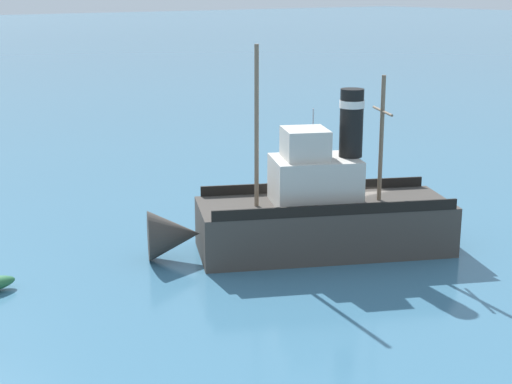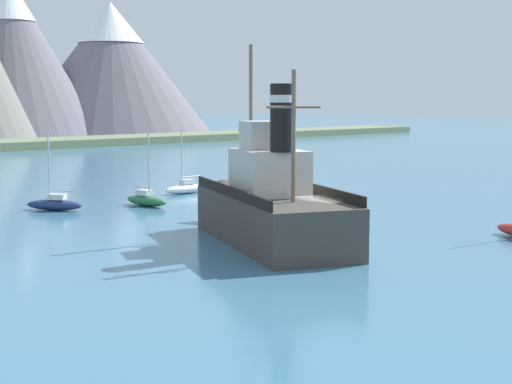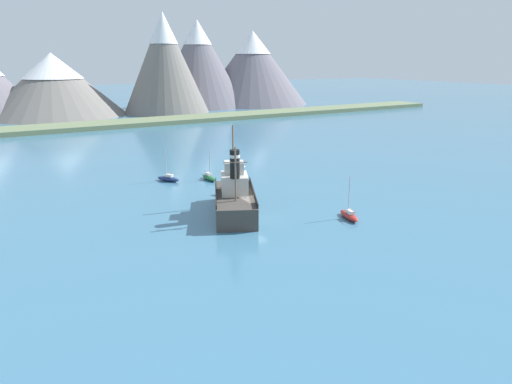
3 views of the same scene
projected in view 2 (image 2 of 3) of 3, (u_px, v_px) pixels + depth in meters
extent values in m
plane|color=teal|center=(328.00, 248.00, 37.37)|extent=(600.00, 600.00, 0.00)
cone|color=slate|center=(10.00, 56.00, 154.97)|extent=(35.64, 35.64, 31.41)
cone|color=slate|center=(111.00, 68.00, 169.88)|extent=(43.31, 43.31, 28.09)
cone|color=white|center=(110.00, 22.00, 168.75)|extent=(14.27, 14.27, 8.81)
cube|color=#423D38|center=(273.00, 220.00, 38.47)|extent=(9.15, 12.72, 2.40)
cone|color=#423D38|center=(229.00, 202.00, 45.22)|extent=(3.16, 3.18, 2.35)
cube|color=beige|center=(269.00, 172.00, 38.67)|extent=(4.43, 4.90, 2.20)
cube|color=beige|center=(266.00, 135.00, 38.93)|extent=(2.85, 2.75, 1.40)
cylinder|color=black|center=(282.00, 118.00, 36.76)|extent=(1.10, 1.10, 3.20)
cylinder|color=silver|center=(282.00, 99.00, 36.66)|extent=(1.16, 1.16, 0.35)
cylinder|color=#75604C|center=(251.00, 117.00, 40.99)|extent=(0.20, 0.20, 7.50)
cylinder|color=#75604C|center=(294.00, 136.00, 35.45)|extent=(0.20, 0.20, 6.00)
cylinder|color=#75604C|center=(294.00, 107.00, 35.29)|extent=(2.40, 1.23, 0.12)
cube|color=black|center=(231.00, 192.00, 37.60)|extent=(5.03, 10.34, 0.50)
cube|color=black|center=(313.00, 189.00, 39.00)|extent=(5.03, 10.34, 0.50)
ellipsoid|color=#286B3D|center=(146.00, 201.00, 52.40)|extent=(1.32, 3.86, 0.70)
cube|color=silver|center=(144.00, 193.00, 52.47)|extent=(0.70, 1.14, 0.36)
cylinder|color=#B7B7BC|center=(149.00, 164.00, 51.91)|extent=(0.10, 0.10, 4.20)
cylinder|color=#B7B7BC|center=(140.00, 187.00, 52.69)|extent=(0.19, 1.80, 0.08)
ellipsoid|color=white|center=(185.00, 189.00, 59.41)|extent=(3.82, 1.17, 0.70)
cube|color=silver|center=(187.00, 182.00, 59.49)|extent=(1.11, 0.66, 0.36)
cylinder|color=#B7B7BC|center=(182.00, 157.00, 58.91)|extent=(0.10, 0.10, 4.20)
cylinder|color=#B7B7BC|center=(191.00, 177.00, 59.73)|extent=(1.80, 0.11, 0.08)
ellipsoid|color=navy|center=(54.00, 205.00, 50.25)|extent=(2.97, 3.80, 0.70)
cube|color=silver|center=(57.00, 197.00, 50.14)|extent=(1.13, 1.27, 0.36)
cylinder|color=#B7B7BC|center=(49.00, 167.00, 50.03)|extent=(0.10, 0.10, 4.20)
cylinder|color=#B7B7BC|center=(63.00, 191.00, 50.01)|extent=(1.03, 1.56, 0.08)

